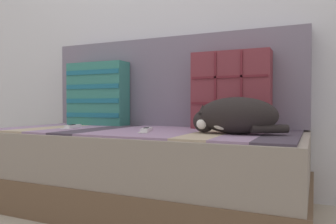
{
  "coord_description": "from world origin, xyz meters",
  "views": [
    {
      "loc": [
        0.88,
        -1.5,
        0.57
      ],
      "look_at": [
        0.18,
        0.04,
        0.53
      ],
      "focal_mm": 35.0,
      "sensor_mm": 36.0,
      "label": 1
    }
  ],
  "objects_px": {
    "throw_pillow_quilted": "(231,90)",
    "game_remote_near": "(72,127)",
    "game_remote_far": "(146,130)",
    "throw_pillow_striped": "(98,94)",
    "couch": "(144,168)",
    "sleeping_cat": "(233,116)"
  },
  "relations": [
    {
      "from": "throw_pillow_quilted",
      "to": "game_remote_near",
      "type": "bearing_deg",
      "value": -160.31
    },
    {
      "from": "game_remote_near",
      "to": "throw_pillow_quilted",
      "type": "bearing_deg",
      "value": 19.69
    },
    {
      "from": "game_remote_far",
      "to": "sleeping_cat",
      "type": "bearing_deg",
      "value": 5.58
    },
    {
      "from": "throw_pillow_striped",
      "to": "game_remote_far",
      "type": "bearing_deg",
      "value": -31.93
    },
    {
      "from": "couch",
      "to": "game_remote_near",
      "type": "xyz_separation_m",
      "value": [
        -0.43,
        -0.09,
        0.23
      ]
    },
    {
      "from": "game_remote_far",
      "to": "game_remote_near",
      "type": "bearing_deg",
      "value": 175.63
    },
    {
      "from": "couch",
      "to": "game_remote_far",
      "type": "height_order",
      "value": "game_remote_far"
    },
    {
      "from": "throw_pillow_striped",
      "to": "couch",
      "type": "bearing_deg",
      "value": -24.93
    },
    {
      "from": "throw_pillow_striped",
      "to": "sleeping_cat",
      "type": "bearing_deg",
      "value": -17.04
    },
    {
      "from": "sleeping_cat",
      "to": "game_remote_near",
      "type": "xyz_separation_m",
      "value": [
        -0.96,
        -0.0,
        -0.07
      ]
    },
    {
      "from": "throw_pillow_quilted",
      "to": "game_remote_near",
      "type": "xyz_separation_m",
      "value": [
        -0.87,
        -0.31,
        -0.21
      ]
    },
    {
      "from": "throw_pillow_quilted",
      "to": "sleeping_cat",
      "type": "xyz_separation_m",
      "value": [
        0.09,
        -0.31,
        -0.14
      ]
    },
    {
      "from": "game_remote_near",
      "to": "throw_pillow_striped",
      "type": "bearing_deg",
      "value": 98.49
    },
    {
      "from": "game_remote_near",
      "to": "game_remote_far",
      "type": "relative_size",
      "value": 0.96
    },
    {
      "from": "throw_pillow_quilted",
      "to": "throw_pillow_striped",
      "type": "bearing_deg",
      "value": -179.97
    },
    {
      "from": "throw_pillow_striped",
      "to": "game_remote_near",
      "type": "distance_m",
      "value": 0.37
    },
    {
      "from": "throw_pillow_striped",
      "to": "game_remote_near",
      "type": "xyz_separation_m",
      "value": [
        0.05,
        -0.31,
        -0.2
      ]
    },
    {
      "from": "throw_pillow_quilted",
      "to": "game_remote_far",
      "type": "xyz_separation_m",
      "value": [
        -0.35,
        -0.35,
        -0.21
      ]
    },
    {
      "from": "couch",
      "to": "sleeping_cat",
      "type": "height_order",
      "value": "sleeping_cat"
    },
    {
      "from": "throw_pillow_quilted",
      "to": "game_remote_far",
      "type": "distance_m",
      "value": 0.54
    },
    {
      "from": "couch",
      "to": "game_remote_near",
      "type": "height_order",
      "value": "game_remote_near"
    },
    {
      "from": "throw_pillow_quilted",
      "to": "throw_pillow_striped",
      "type": "xyz_separation_m",
      "value": [
        -0.92,
        -0.0,
        -0.01
      ]
    }
  ]
}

